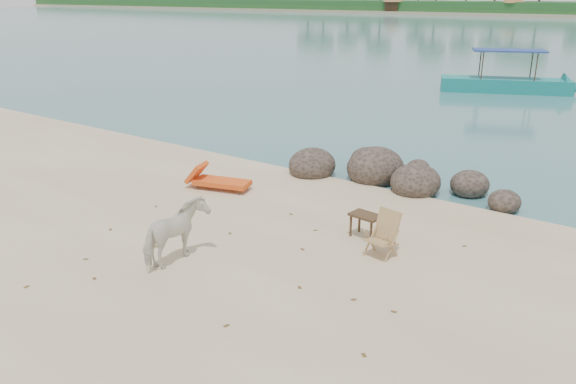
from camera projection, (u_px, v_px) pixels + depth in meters
name	position (u px, v px, depth m)	size (l,w,h in m)	color
boulders	(382.00, 173.00, 15.84)	(6.47, 3.01, 1.20)	black
cow	(176.00, 235.00, 10.86)	(0.66, 1.45, 1.23)	silver
side_table	(365.00, 227.00, 12.09)	(0.66, 0.42, 0.53)	#372016
lounge_chair	(222.00, 180.00, 15.06)	(1.89, 0.66, 0.57)	#DE4F1A
deck_chair	(381.00, 237.00, 11.17)	(0.57, 0.63, 0.90)	#A07550
boat_near	(508.00, 57.00, 29.82)	(7.46, 1.68, 3.62)	#137B77
dead_leaves	(241.00, 268.00, 10.88)	(7.22, 6.41, 0.00)	brown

